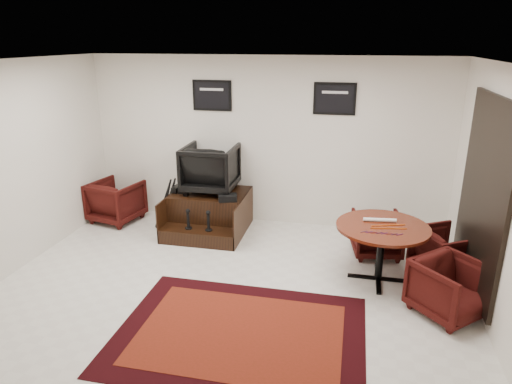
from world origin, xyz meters
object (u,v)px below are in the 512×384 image
shine_chair (210,166)px  table_chair_corner (450,286)px  meeting_table (382,232)px  armchair_side (116,199)px  table_chair_back (377,232)px  shine_podium (209,213)px  table_chair_window (444,249)px

shine_chair → table_chair_corner: (3.45, -1.92, -0.70)m
table_chair_corner → meeting_table: bearing=96.6°
armchair_side → meeting_table: 4.57m
armchair_side → table_chair_back: 4.41m
shine_podium → table_chair_back: table_chair_back is taller
table_chair_back → table_chair_window: 0.95m
armchair_side → shine_podium: bearing=-168.9°
meeting_table → table_chair_back: bearing=91.2°
shine_podium → armchair_side: armchair_side is taller
shine_podium → meeting_table: size_ratio=1.07×
shine_podium → shine_chair: size_ratio=1.48×
shine_chair → table_chair_back: 2.82m
table_chair_back → table_chair_corner: size_ratio=0.94×
shine_podium → shine_chair: 0.78m
shine_chair → meeting_table: 3.01m
table_chair_corner → shine_podium: bearing=110.4°
table_chair_back → table_chair_corner: (0.77, -1.43, 0.02)m
shine_chair → meeting_table: shine_chair is taller
shine_chair → table_chair_back: bearing=169.2°
table_chair_back → table_chair_corner: bearing=109.0°
armchair_side → table_chair_window: size_ratio=1.14×
shine_chair → armchair_side: 1.84m
armchair_side → meeting_table: armchair_side is taller
table_chair_window → table_chair_corner: table_chair_corner is taller
shine_chair → armchair_side: (-1.71, -0.10, -0.67)m
armchair_side → table_chair_corner: armchair_side is taller
meeting_table → table_chair_back: 0.84m
shine_chair → table_chair_corner: bearing=150.4°
armchair_side → meeting_table: size_ratio=0.67×
table_chair_back → table_chair_window: table_chair_back is taller
table_chair_back → table_chair_corner: 1.62m
shine_podium → meeting_table: 2.95m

